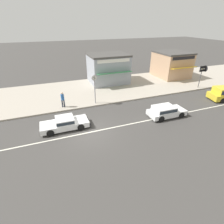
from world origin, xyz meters
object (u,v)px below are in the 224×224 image
hatchback_white_0 (166,111)px  street_clock (94,83)px  arrow_signboard (205,69)px  pedestrian_mid_kerb (63,99)px  shopfront_far_kios (171,64)px  sedan_white_4 (65,123)px  shopfront_corner_warung (108,68)px

hatchback_white_0 → street_clock: (-5.74, 5.19, 1.96)m
hatchback_white_0 → arrow_signboard: size_ratio=1.27×
hatchback_white_0 → arrow_signboard: bearing=27.8°
pedestrian_mid_kerb → shopfront_far_kios: (18.31, 5.87, 1.00)m
sedan_white_4 → pedestrian_mid_kerb: 4.22m
pedestrian_mid_kerb → shopfront_corner_warung: 10.06m
street_clock → pedestrian_mid_kerb: size_ratio=1.92×
shopfront_corner_warung → shopfront_far_kios: size_ratio=0.92×
hatchback_white_0 → pedestrian_mid_kerb: size_ratio=2.26×
hatchback_white_0 → shopfront_corner_warung: size_ratio=0.69×
sedan_white_4 → shopfront_far_kios: size_ratio=0.70×
arrow_signboard → pedestrian_mid_kerb: bearing=179.2°
street_clock → arrow_signboard: bearing=-0.2°
sedan_white_4 → shopfront_far_kios: shopfront_far_kios is taller
hatchback_white_0 → street_clock: 7.98m
shopfront_corner_warung → hatchback_white_0: bearing=-81.8°
hatchback_white_0 → arrow_signboard: arrow_signboard is taller
arrow_signboard → shopfront_far_kios: (-0.71, 6.15, -0.52)m
shopfront_corner_warung → shopfront_far_kios: bearing=-3.9°
pedestrian_mid_kerb → arrow_signboard: bearing=-0.8°
hatchback_white_0 → pedestrian_mid_kerb: pedestrian_mid_kerb is taller
pedestrian_mid_kerb → shopfront_corner_warung: shopfront_corner_warung is taller
hatchback_white_0 → street_clock: size_ratio=1.18×
shopfront_far_kios → arrow_signboard: bearing=-83.4°
pedestrian_mid_kerb → sedan_white_4: bearing=-94.9°
sedan_white_4 → street_clock: bearing=45.4°
hatchback_white_0 → sedan_white_4: hatchback_white_0 is taller
street_clock → shopfront_corner_warung: size_ratio=0.59×
shopfront_far_kios → street_clock: bearing=-157.6°
hatchback_white_0 → shopfront_far_kios: bearing=51.3°
hatchback_white_0 → shopfront_far_kios: 14.56m
shopfront_corner_warung → arrow_signboard: bearing=-30.9°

